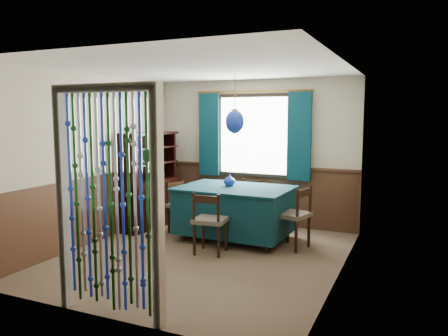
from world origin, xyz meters
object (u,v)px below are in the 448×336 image
at_px(vase_table, 229,180).
at_px(vase_sideboard, 159,172).
at_px(pendant_lamp, 235,122).
at_px(chair_left, 181,205).
at_px(chair_far, 250,202).
at_px(dining_table, 235,209).
at_px(chair_right, 294,215).
at_px(chair_near, 210,221).
at_px(bowl_shelf, 145,162).
at_px(sideboard, 149,194).

distance_m(vase_table, vase_sideboard, 1.50).
bearing_deg(pendant_lamp, chair_left, 177.93).
bearing_deg(vase_sideboard, chair_far, 13.63).
relative_size(dining_table, chair_right, 1.90).
height_order(chair_near, vase_sideboard, vase_sideboard).
bearing_deg(vase_sideboard, vase_table, -12.07).
xyz_separation_m(vase_table, bowl_shelf, (-1.47, -0.12, 0.23)).
height_order(vase_table, vase_sideboard, vase_sideboard).
distance_m(dining_table, chair_right, 0.95).
height_order(chair_near, chair_right, chair_right).
distance_m(chair_far, vase_sideboard, 1.67).
distance_m(dining_table, vase_sideboard, 1.69).
bearing_deg(vase_table, sideboard, 177.62).
bearing_deg(chair_left, dining_table, 103.54).
relative_size(pendant_lamp, vase_sideboard, 4.34).
xyz_separation_m(chair_left, pendant_lamp, (0.95, -0.03, 1.36)).
distance_m(dining_table, pendant_lamp, 1.33).
xyz_separation_m(chair_far, sideboard, (-1.62, -0.63, 0.13)).
bearing_deg(bowl_shelf, chair_far, 27.50).
xyz_separation_m(chair_left, vase_sideboard, (-0.64, 0.36, 0.46)).
relative_size(chair_far, vase_sideboard, 4.05).
xyz_separation_m(vase_table, vase_sideboard, (-1.47, 0.31, 0.01)).
height_order(chair_right, pendant_lamp, pendant_lamp).
distance_m(chair_far, vase_table, 0.84).
xyz_separation_m(chair_right, sideboard, (-2.60, 0.21, 0.09)).
bearing_deg(vase_sideboard, pendant_lamp, -13.81).
relative_size(sideboard, vase_table, 9.34).
relative_size(chair_near, vase_sideboard, 4.28).
bearing_deg(vase_table, chair_right, -8.03).
height_order(chair_left, sideboard, sideboard).
relative_size(chair_left, chair_right, 0.92).
bearing_deg(sideboard, vase_sideboard, 81.88).
relative_size(chair_far, bowl_shelf, 3.82).
height_order(chair_far, vase_table, vase_table).
xyz_separation_m(chair_far, chair_left, (-0.92, -0.73, 0.01)).
bearing_deg(chair_right, sideboard, 100.47).
bearing_deg(pendant_lamp, bowl_shelf, -178.46).
distance_m(chair_right, sideboard, 2.61).
xyz_separation_m(dining_table, chair_far, (-0.03, 0.77, -0.03)).
height_order(chair_left, chair_right, chair_right).
xyz_separation_m(dining_table, chair_right, (0.95, -0.07, 0.01)).
bearing_deg(vase_sideboard, dining_table, -13.81).
bearing_deg(chair_far, chair_right, 133.46).
distance_m(chair_near, sideboard, 1.86).
relative_size(chair_left, vase_table, 4.84).
relative_size(chair_right, vase_table, 5.23).
bearing_deg(dining_table, vase_table, 149.67).
bearing_deg(chair_right, chair_left, 101.92).
bearing_deg(chair_near, chair_right, 29.69).
xyz_separation_m(chair_right, bowl_shelf, (-2.54, 0.03, 0.65)).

